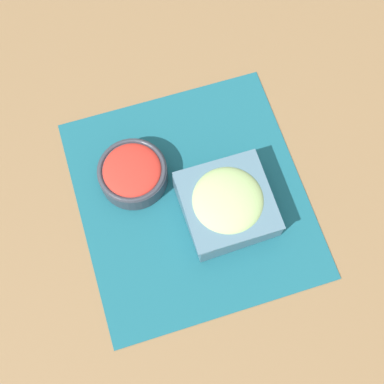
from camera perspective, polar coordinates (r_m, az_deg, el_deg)
The scene contains 4 objects.
ground_plane at distance 1.00m, azimuth 0.00°, elevation -0.68°, with size 3.00×3.00×0.00m, color olive.
placemat at distance 1.00m, azimuth 0.00°, elevation -0.64°, with size 0.45×0.42×0.00m.
tomato_bowl at distance 0.99m, azimuth -6.35°, elevation 2.06°, with size 0.13×0.13×0.05m.
cucumber_bowl at distance 0.96m, azimuth 3.77°, elevation -1.25°, with size 0.16×0.16×0.07m.
Camera 1 is at (0.32, -0.10, 0.94)m, focal length 50.00 mm.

